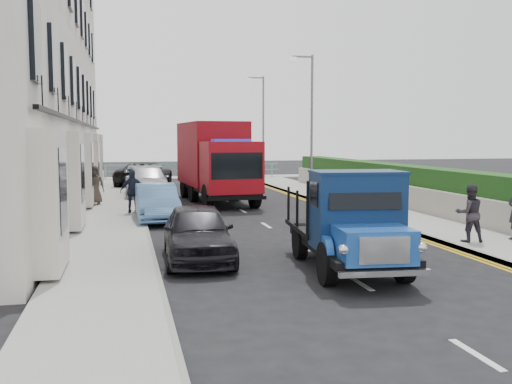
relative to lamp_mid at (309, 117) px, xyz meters
The scene contains 20 objects.
ground 15.15m from the lamp_mid, 106.61° to the right, with size 120.00×120.00×0.00m, color black.
pavement_west 11.33m from the lamp_mid, 151.93° to the right, with size 2.40×38.00×0.12m, color gray.
pavement_east 6.46m from the lamp_mid, 77.35° to the right, with size 2.60×38.00×0.12m, color gray.
promenade 16.06m from the lamp_mid, 105.56° to the left, with size 30.00×2.50×0.12m, color gray.
sea_plane 46.36m from the lamp_mid, 95.19° to the left, with size 120.00×120.00×0.00m, color slate.
terrace_west 14.04m from the lamp_mid, behind, with size 6.31×30.20×14.25m.
garden_east 6.62m from the lamp_mid, 58.76° to the right, with size 1.45×28.00×1.75m.
seafront_railing 15.19m from the lamp_mid, 106.39° to the left, with size 13.00×0.08×1.11m.
lamp_mid is the anchor object (origin of this frame).
lamp_far 10.00m from the lamp_mid, 90.00° to the left, with size 1.23×0.18×7.00m.
bedford_lorry 16.07m from the lamp_mid, 104.74° to the right, with size 2.30×4.92×2.26m.
red_lorry 5.15m from the lamp_mid, behind, with size 2.96×7.28×3.73m.
parked_car_front 15.21m from the lamp_mid, 118.86° to the right, with size 1.63×4.05×1.38m, color black.
parked_car_mid 10.39m from the lamp_mid, 142.25° to the right, with size 1.40×4.03×1.33m, color #5B8BC4.
parked_car_rear 8.79m from the lamp_mid, 162.07° to the left, with size 2.15×5.30×1.54m, color #B7B7BC.
seafront_car_left 12.43m from the lamp_mid, 129.66° to the left, with size 2.52×5.46×1.52m, color black.
seafront_car_right 8.90m from the lamp_mid, 116.40° to the left, with size 1.66×4.11×1.40m, color #A5A6AA.
pedestrian_east_far 13.24m from the lamp_mid, 88.18° to the right, with size 0.78×0.60×1.60m, color #312B35.
pedestrian_west_near 10.16m from the lamp_mid, 152.27° to the right, with size 0.97×0.40×1.66m, color #1B2131.
pedestrian_west_far 10.68m from the lamp_mid, behind, with size 0.82×0.54×1.69m, color #3E362D.
Camera 1 is at (-4.71, -12.77, 3.00)m, focal length 40.00 mm.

